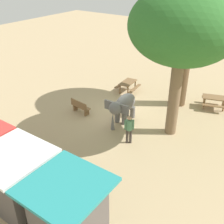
# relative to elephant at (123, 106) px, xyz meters

# --- Properties ---
(ground_plane) EXTENTS (60.00, 60.00, 0.00)m
(ground_plane) POSITION_rel_elephant_xyz_m (0.69, -0.46, -1.06)
(ground_plane) COLOR tan
(elephant) EXTENTS (1.61, 2.37, 1.65)m
(elephant) POSITION_rel_elephant_xyz_m (0.00, 0.00, 0.00)
(elephant) COLOR slate
(elephant) RESTS_ON ground_plane
(person_handler) EXTENTS (0.42, 0.34, 1.62)m
(person_handler) POSITION_rel_elephant_xyz_m (-1.48, 1.71, -0.11)
(person_handler) COLOR #3F3833
(person_handler) RESTS_ON ground_plane
(shade_tree_main) EXTENTS (5.31, 4.86, 7.73)m
(shade_tree_main) POSITION_rel_elephant_xyz_m (-2.85, -0.52, 4.73)
(shade_tree_main) COLOR brown
(shade_tree_main) RESTS_ON ground_plane
(shade_tree_secondary) EXTENTS (5.32, 4.87, 8.57)m
(shade_tree_secondary) POSITION_rel_elephant_xyz_m (-1.84, -4.07, 5.48)
(shade_tree_secondary) COLOR brown
(shade_tree_secondary) RESTS_ON ground_plane
(wooden_bench) EXTENTS (1.44, 0.58, 0.88)m
(wooden_bench) POSITION_rel_elephant_xyz_m (2.75, 0.73, -0.58)
(wooden_bench) COLOR brown
(wooden_bench) RESTS_ON ground_plane
(picnic_table_near) EXTENTS (1.90, 1.88, 0.78)m
(picnic_table_near) POSITION_rel_elephant_xyz_m (-3.94, -4.84, -0.47)
(picnic_table_near) COLOR brown
(picnic_table_near) RESTS_ON ground_plane
(picnic_table_far) EXTENTS (1.61, 1.63, 0.78)m
(picnic_table_far) POSITION_rel_elephant_xyz_m (2.02, -3.75, -0.47)
(picnic_table_far) COLOR brown
(picnic_table_far) RESTS_ON ground_plane
(market_stall_teal) EXTENTS (2.50, 2.50, 2.52)m
(market_stall_teal) POSITION_rel_elephant_xyz_m (-2.88, 7.73, 0.08)
(market_stall_teal) COLOR #59514C
(market_stall_teal) RESTS_ON ground_plane
(market_stall_white) EXTENTS (2.50, 2.50, 2.52)m
(market_stall_white) POSITION_rel_elephant_xyz_m (-0.28, 7.73, 0.08)
(market_stall_white) COLOR #59514C
(market_stall_white) RESTS_ON ground_plane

